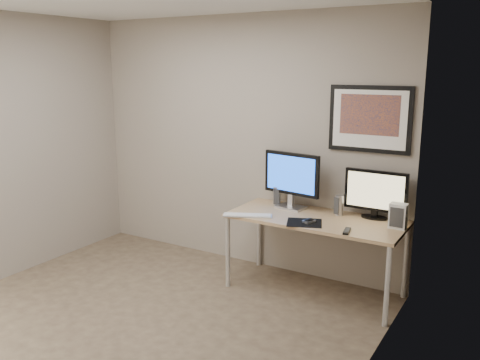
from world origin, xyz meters
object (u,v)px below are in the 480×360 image
at_px(desk, 316,224).
at_px(monitor_tv, 376,193).
at_px(keyboard, 247,215).
at_px(fan_unit, 398,216).
at_px(speaker_left, 277,196).
at_px(framed_art, 370,119).
at_px(monitor_large, 292,178).
at_px(speaker_right, 339,205).

xyz_separation_m(desk, monitor_tv, (0.47, 0.25, 0.30)).
distance_m(keyboard, fan_unit, 1.33).
bearing_deg(speaker_left, keyboard, -118.10).
distance_m(framed_art, monitor_large, 0.92).
relative_size(monitor_tv, keyboard, 1.25).
bearing_deg(monitor_tv, framed_art, 144.63).
bearing_deg(keyboard, fan_unit, -9.32).
height_order(monitor_tv, fan_unit, monitor_tv).
xyz_separation_m(desk, fan_unit, (0.72, 0.07, 0.17)).
distance_m(desk, speaker_left, 0.57).
height_order(monitor_tv, keyboard, monitor_tv).
height_order(framed_art, monitor_large, framed_art).
bearing_deg(speaker_left, speaker_right, -23.04).
relative_size(framed_art, speaker_left, 3.98).
bearing_deg(speaker_right, framed_art, 58.67).
bearing_deg(keyboard, speaker_left, 58.54).
relative_size(speaker_left, speaker_right, 1.00).
distance_m(desk, framed_art, 1.07).
relative_size(speaker_left, fan_unit, 0.87).
xyz_separation_m(monitor_large, monitor_tv, (0.80, 0.08, -0.07)).
relative_size(desk, keyboard, 3.52).
height_order(desk, speaker_right, speaker_right).
bearing_deg(monitor_tv, keyboard, -152.19).
bearing_deg(fan_unit, speaker_left, 173.65).
relative_size(speaker_right, fan_unit, 0.87).
bearing_deg(keyboard, speaker_right, 8.33).
relative_size(monitor_large, speaker_right, 3.18).
distance_m(speaker_left, keyboard, 0.50).
bearing_deg(speaker_left, monitor_large, -32.57).
distance_m(framed_art, monitor_tv, 0.67).
height_order(speaker_left, fan_unit, fan_unit).
distance_m(speaker_right, keyboard, 0.86).
xyz_separation_m(framed_art, fan_unit, (0.37, -0.26, -0.78)).
distance_m(framed_art, fan_unit, 0.90).
distance_m(framed_art, speaker_right, 0.83).
height_order(monitor_large, speaker_right, monitor_large).
relative_size(framed_art, monitor_large, 1.25).
distance_m(speaker_left, fan_unit, 1.23).
xyz_separation_m(monitor_tv, keyboard, (-1.03, -0.53, -0.23)).
relative_size(desk, monitor_tv, 2.81).
relative_size(desk, fan_unit, 7.38).
height_order(framed_art, fan_unit, framed_art).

